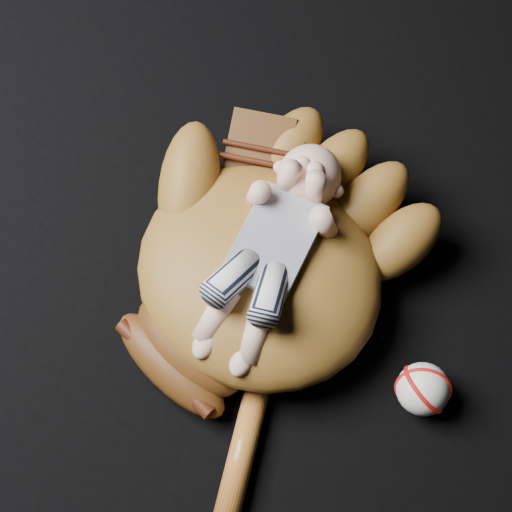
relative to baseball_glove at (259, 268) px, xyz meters
name	(u,v)px	position (x,y,z in m)	size (l,w,h in m)	color
baseball_glove	(259,268)	(0.00, 0.00, 0.00)	(0.45, 0.52, 0.16)	brown
newborn_baby	(267,257)	(0.01, 0.00, 0.05)	(0.16, 0.34, 0.14)	beige
baseball	(423,389)	(0.28, 0.01, -0.04)	(0.07, 0.07, 0.07)	white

